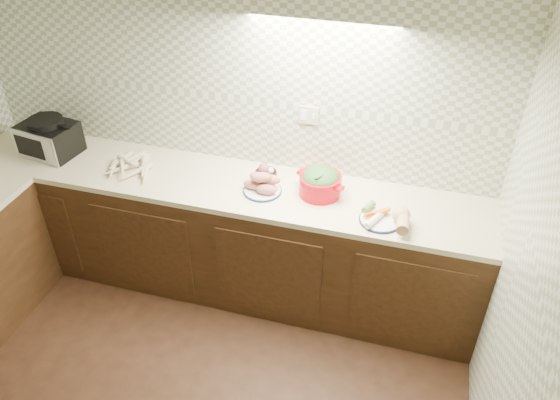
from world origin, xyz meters
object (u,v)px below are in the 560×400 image
(parsnip_pile, at_px, (129,165))
(onion_bowl, at_px, (266,173))
(toaster_oven, at_px, (49,137))
(veg_plate, at_px, (389,216))
(sweet_potato_plate, at_px, (263,184))
(dutch_oven, at_px, (320,182))

(parsnip_pile, relative_size, onion_bowl, 2.59)
(toaster_oven, relative_size, parsnip_pile, 1.11)
(parsnip_pile, bearing_deg, toaster_oven, 176.32)
(veg_plate, bearing_deg, parsnip_pile, 176.67)
(onion_bowl, bearing_deg, sweet_potato_plate, -80.07)
(parsnip_pile, bearing_deg, sweet_potato_plate, -0.14)
(parsnip_pile, distance_m, dutch_oven, 1.32)
(sweet_potato_plate, bearing_deg, toaster_oven, 178.44)
(onion_bowl, height_order, dutch_oven, dutch_oven)
(toaster_oven, height_order, sweet_potato_plate, toaster_oven)
(dutch_oven, bearing_deg, parsnip_pile, -153.18)
(sweet_potato_plate, relative_size, veg_plate, 0.83)
(onion_bowl, bearing_deg, toaster_oven, -176.23)
(sweet_potato_plate, bearing_deg, veg_plate, -7.02)
(parsnip_pile, xyz_separation_m, sweet_potato_plate, (0.96, -0.00, 0.02))
(dutch_oven, xyz_separation_m, veg_plate, (0.46, -0.17, -0.05))
(parsnip_pile, height_order, onion_bowl, onion_bowl)
(onion_bowl, height_order, veg_plate, veg_plate)
(onion_bowl, bearing_deg, dutch_oven, -10.78)
(veg_plate, bearing_deg, dutch_oven, 159.28)
(dutch_oven, relative_size, veg_plate, 1.15)
(parsnip_pile, height_order, dutch_oven, dutch_oven)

